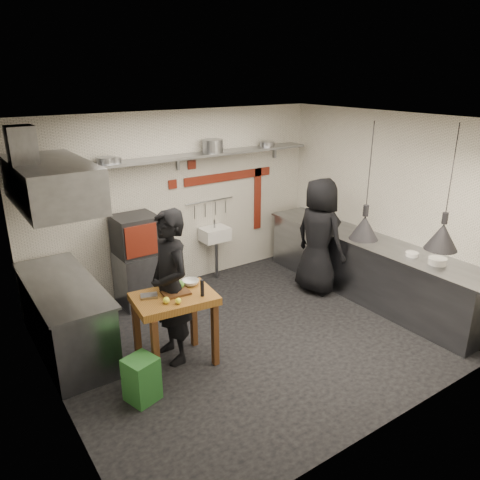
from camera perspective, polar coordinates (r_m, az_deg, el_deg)
floor at (r=6.41m, az=1.90°, el=-11.50°), size 5.00×5.00×0.00m
ceiling at (r=5.50m, az=2.24°, el=14.28°), size 5.00×5.00×0.00m
wall_back at (r=7.52m, az=-7.50°, el=4.79°), size 5.00×0.04×2.80m
wall_front at (r=4.43m, az=18.50°, el=-7.11°), size 5.00×0.04×2.80m
wall_left at (r=4.86m, az=-22.53°, el=-5.19°), size 0.04×4.20×2.80m
wall_right at (r=7.50m, az=17.67°, el=3.97°), size 0.04×4.20×2.80m
red_band_horiz at (r=7.90m, az=-1.34°, el=7.77°), size 1.70×0.02×0.14m
red_band_vert at (r=8.34m, az=2.15°, el=5.02°), size 0.14×0.02×1.10m
red_tile_a at (r=7.49m, az=-5.90°, el=9.11°), size 0.14×0.02×0.14m
red_tile_b at (r=7.39m, az=-8.22°, el=6.73°), size 0.14×0.02×0.14m
back_shelf at (r=7.21m, az=-7.09°, el=10.02°), size 4.60×0.34×0.04m
shelf_bracket_left at (r=6.73m, az=-22.24°, el=7.15°), size 0.04×0.06×0.24m
shelf_bracket_mid at (r=7.36m, az=-7.61°, el=9.40°), size 0.04×0.06×0.24m
shelf_bracket_right at (r=8.38m, az=4.23°, el=10.78°), size 0.04×0.06×0.24m
pan_far_left at (r=6.75m, az=-16.00°, el=9.31°), size 0.32×0.32×0.09m
pan_mid_left at (r=6.79m, az=-15.18°, el=9.35°), size 0.26×0.26×0.07m
stock_pot at (r=7.45m, az=-3.35°, el=11.39°), size 0.38×0.38×0.20m
pan_right at (r=8.06m, az=3.31°, el=11.60°), size 0.26×0.26×0.08m
oven_stand at (r=7.23m, az=-11.99°, el=-4.53°), size 0.67×0.61×0.80m
combi_oven at (r=6.98m, az=-12.61°, el=0.62°), size 0.60×0.57×0.58m
oven_door at (r=6.72m, az=-11.95°, el=-0.10°), size 0.47×0.03×0.46m
oven_glass at (r=6.74m, az=-11.69°, el=-0.02°), size 0.40×0.02×0.34m
hand_sink at (r=7.80m, az=-3.11°, el=0.73°), size 0.46×0.34×0.22m
sink_tap at (r=7.75m, az=-3.13°, el=1.99°), size 0.03×0.03×0.14m
sink_drain at (r=7.93m, az=-2.90°, el=-2.36°), size 0.06×0.06×0.66m
utensil_rail at (r=7.76m, az=-3.72°, el=4.78°), size 0.90×0.02×0.02m
counter_right at (r=7.54m, az=15.26°, el=-3.36°), size 0.70×3.80×0.90m
counter_right_top at (r=7.38m, az=15.59°, el=-0.04°), size 0.76×3.90×0.03m
plate_stack at (r=6.71m, az=22.94°, el=-2.38°), size 0.28×0.28×0.09m
small_bowl_right at (r=6.89m, az=20.23°, el=-1.62°), size 0.20×0.20×0.05m
counter_left at (r=6.26m, az=-20.44°, el=-8.94°), size 0.70×1.90×0.90m
counter_left_top at (r=6.06m, az=-20.96°, el=-5.06°), size 0.76×2.00×0.03m
extractor_hood at (r=5.69m, az=-21.99°, el=6.42°), size 0.78×1.60×0.50m
hood_duct at (r=5.57m, az=-25.04°, el=9.97°), size 0.28×0.28×0.50m
green_bin at (r=5.29m, az=-11.91°, el=-16.27°), size 0.38×0.38×0.50m
prep_table at (r=5.66m, az=-7.82°, el=-10.87°), size 0.98×0.74×0.92m
cutting_board at (r=5.46m, az=-7.79°, el=-6.40°), size 0.32×0.24×0.02m
pepper_mill at (r=5.34m, az=-4.62°, el=-5.85°), size 0.05×0.05×0.20m
lemon_a at (r=5.25m, az=-8.98°, el=-7.27°), size 0.09×0.09×0.08m
lemon_b at (r=5.22m, az=-7.54°, el=-7.36°), size 0.07×0.07×0.07m
veg_ball at (r=5.57m, az=-7.36°, el=-5.43°), size 0.11×0.11×0.11m
steel_tray at (r=5.44m, az=-11.03°, el=-6.71°), size 0.22×0.19×0.03m
bowl at (r=5.65m, az=-6.05°, el=-5.16°), size 0.21×0.21×0.06m
heat_lamp_near at (r=5.87m, az=15.40°, el=6.79°), size 0.47×0.47×1.45m
heat_lamp_far at (r=6.02m, az=24.18°, el=5.72°), size 0.42×0.42×1.52m
chef_left at (r=5.57m, az=-8.49°, el=-5.74°), size 0.45×0.69×1.89m
chef_right at (r=7.38m, az=9.62°, el=0.46°), size 0.66×0.95×1.84m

